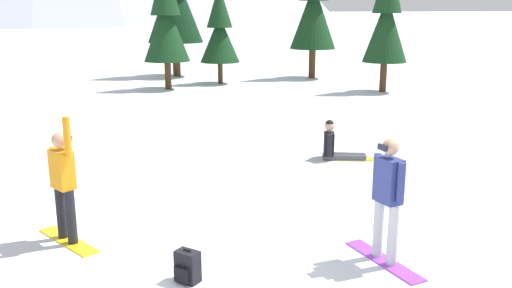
{
  "coord_description": "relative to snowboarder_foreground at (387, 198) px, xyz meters",
  "views": [
    {
      "loc": [
        -1.01,
        -6.04,
        3.61
      ],
      "look_at": [
        1.29,
        4.15,
        1.0
      ],
      "focal_mm": 38.62,
      "sensor_mm": 36.0,
      "label": 1
    }
  ],
  "objects": [
    {
      "name": "pine_tree_broad",
      "position": [
        5.71,
        20.53,
        2.76
      ],
      "size": [
        2.34,
        2.34,
        6.88
      ],
      "color": "#472D19",
      "rests_on": "ground_plane"
    },
    {
      "name": "backpack_black",
      "position": [
        -2.86,
        0.02,
        -0.77
      ],
      "size": [
        0.38,
        0.38,
        0.47
      ],
      "color": "black",
      "rests_on": "ground_plane"
    },
    {
      "name": "pine_tree_young",
      "position": [
        -1.86,
        18.17,
        2.13
      ],
      "size": [
        2.04,
        2.04,
        5.71
      ],
      "color": "#472D19",
      "rests_on": "ground_plane"
    },
    {
      "name": "snowboarder_foreground",
      "position": [
        0.0,
        0.0,
        0.0
      ],
      "size": [
        0.63,
        1.53,
        1.84
      ],
      "color": "#993FD8",
      "rests_on": "ground_plane"
    },
    {
      "name": "snowboarder_background",
      "position": [
        1.31,
        5.42,
        -0.65
      ],
      "size": [
        1.83,
        0.94,
        0.97
      ],
      "color": "#4C4C51",
      "rests_on": "ground_plane"
    },
    {
      "name": "snowboarder_midground",
      "position": [
        -4.56,
        1.76,
        -0.01
      ],
      "size": [
        1.03,
        1.37,
        2.04
      ],
      "color": "yellow",
      "rests_on": "ground_plane"
    },
    {
      "name": "pine_tree_short",
      "position": [
        7.22,
        15.3,
        2.21
      ],
      "size": [
        1.89,
        1.89,
        5.88
      ],
      "color": "#472D19",
      "rests_on": "ground_plane"
    },
    {
      "name": "pine_tree_tall",
      "position": [
        0.73,
        19.51,
        1.56
      ],
      "size": [
        1.89,
        1.89,
        4.67
      ],
      "color": "#472D19",
      "rests_on": "ground_plane"
    }
  ]
}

